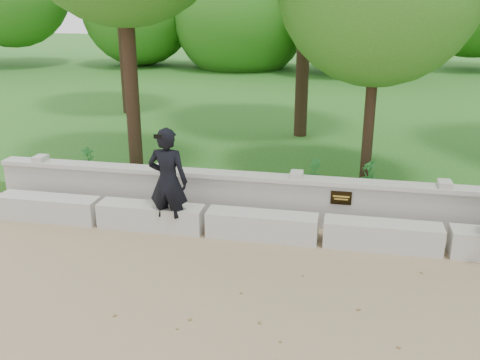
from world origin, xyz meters
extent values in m
plane|color=#8B7455|center=(0.00, 0.00, 0.00)|extent=(80.00, 80.00, 0.00)
cube|color=#225A19|center=(0.00, 14.00, 0.12)|extent=(40.00, 22.00, 0.25)
cube|color=#B7B4AC|center=(-5.00, 1.90, 0.23)|extent=(1.90, 0.45, 0.45)
cube|color=#B7B4AC|center=(-3.00, 1.90, 0.23)|extent=(1.90, 0.45, 0.45)
cube|color=#B7B4AC|center=(-1.00, 1.90, 0.23)|extent=(1.90, 0.45, 0.45)
cube|color=#B7B4AC|center=(1.00, 1.90, 0.23)|extent=(1.90, 0.45, 0.45)
cube|color=#ACA9A2|center=(0.00, 2.60, 0.41)|extent=(12.50, 0.25, 0.82)
cube|color=#B7B4AC|center=(0.00, 2.60, 0.86)|extent=(12.50, 0.35, 0.08)
cube|color=black|center=(0.30, 2.46, 0.62)|extent=(0.36, 0.02, 0.24)
imported|color=black|center=(-2.62, 1.80, 0.95)|extent=(0.70, 0.47, 1.89)
cube|color=black|center=(-2.62, 1.42, 1.83)|extent=(0.14, 0.02, 0.07)
cylinder|color=#382619|center=(-6.88, 10.14, 2.65)|extent=(0.32, 0.32, 4.80)
cylinder|color=#382619|center=(-4.14, 4.10, 2.42)|extent=(0.29, 0.29, 4.35)
cylinder|color=#382619|center=(-0.95, 8.20, 2.87)|extent=(0.35, 0.35, 5.24)
cylinder|color=#382619|center=(0.74, 4.28, 1.84)|extent=(0.22, 0.22, 3.19)
imported|color=#29792E|center=(-5.29, 4.10, 0.52)|extent=(0.34, 0.31, 0.53)
imported|color=#29792E|center=(-0.29, 4.00, 0.54)|extent=(0.31, 0.36, 0.59)
imported|color=#29792E|center=(0.81, 3.86, 0.59)|extent=(0.44, 0.46, 0.68)
camera|label=1|loc=(0.31, -6.39, 3.95)|focal=40.00mm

